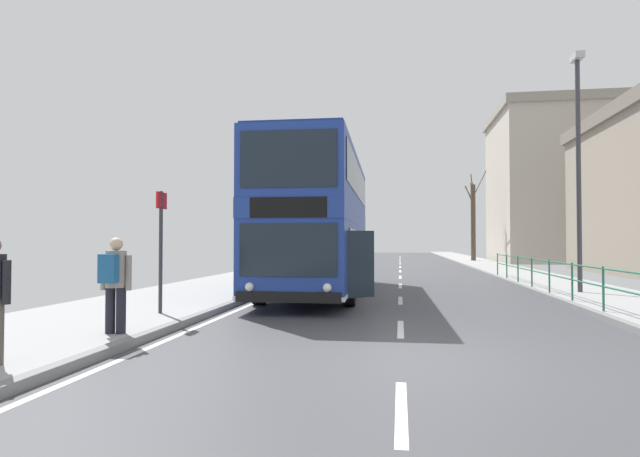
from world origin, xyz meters
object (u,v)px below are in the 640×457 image
(street_lamp_far_side, at_px, (578,153))
(background_building_01, at_px, (575,185))
(double_decker_bus_main, at_px, (320,222))
(pedestrian_with_backpack, at_px, (115,278))
(bare_tree_far_00, at_px, (473,220))
(bus_stop_sign_near, at_px, (161,238))

(street_lamp_far_side, distance_m, background_building_01, 29.05)
(double_decker_bus_main, relative_size, background_building_01, 0.84)
(street_lamp_far_side, bearing_deg, pedestrian_with_backpack, -139.29)
(double_decker_bus_main, distance_m, street_lamp_far_side, 8.30)
(double_decker_bus_main, relative_size, bare_tree_far_00, 1.49)
(street_lamp_far_side, height_order, background_building_01, background_building_01)
(pedestrian_with_backpack, bearing_deg, background_building_01, 62.59)
(pedestrian_with_backpack, distance_m, background_building_01, 41.35)
(street_lamp_far_side, bearing_deg, background_building_01, 72.53)
(pedestrian_with_backpack, xyz_separation_m, bus_stop_sign_near, (-0.39, 2.46, 0.69))
(bus_stop_sign_near, bearing_deg, street_lamp_far_side, 30.81)
(bare_tree_far_00, bearing_deg, bus_stop_sign_near, -108.75)
(bus_stop_sign_near, height_order, bare_tree_far_00, bare_tree_far_00)
(double_decker_bus_main, xyz_separation_m, street_lamp_far_side, (8.03, 0.32, 2.09))
(double_decker_bus_main, distance_m, bus_stop_sign_near, 6.53)
(pedestrian_with_backpack, relative_size, background_building_01, 0.13)
(pedestrian_with_backpack, xyz_separation_m, street_lamp_far_side, (10.18, 8.76, 3.35))
(background_building_01, bearing_deg, bare_tree_far_00, -169.55)
(pedestrian_with_backpack, relative_size, bus_stop_sign_near, 0.61)
(double_decker_bus_main, bearing_deg, bare_tree_far_00, 72.26)
(bare_tree_far_00, bearing_deg, double_decker_bus_main, -107.74)
(double_decker_bus_main, height_order, street_lamp_far_side, street_lamp_far_side)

